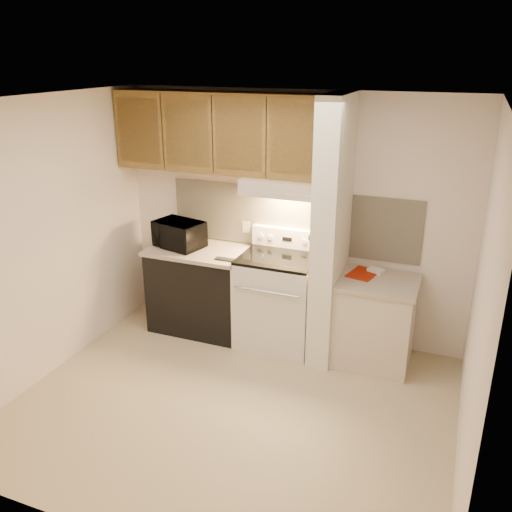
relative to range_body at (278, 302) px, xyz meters
The scene contains 50 objects.
floor 1.24m from the range_body, 90.00° to the right, with size 3.60×3.60×0.00m, color #C4B38C.
ceiling 2.34m from the range_body, 90.00° to the right, with size 3.60×3.60×0.00m, color white.
wall_back 0.86m from the range_body, 90.00° to the left, with size 3.60×0.02×2.50m, color white.
wall_left 2.28m from the range_body, 147.31° to the right, with size 0.02×3.00×2.50m, color white.
wall_right 2.28m from the range_body, 32.69° to the right, with size 0.02×3.00×2.50m, color white.
backsplash 0.84m from the range_body, 90.00° to the left, with size 2.60×0.02×0.63m, color beige.
range_body is the anchor object (origin of this frame).
oven_window 0.32m from the range_body, 90.00° to the right, with size 0.50×0.01×0.30m, color black.
oven_handle 0.44m from the range_body, 90.00° to the right, with size 0.02×0.02×0.65m, color silver.
cooktop 0.48m from the range_body, ahead, with size 0.74×0.64×0.03m, color black.
range_backguard 0.66m from the range_body, 90.00° to the left, with size 0.76×0.08×0.20m, color silver.
range_display 0.64m from the range_body, 90.00° to the left, with size 0.10×0.01×0.04m, color black.
range_knob_left_outer 0.70m from the range_body, 139.40° to the left, with size 0.05×0.05×0.02m, color silver.
range_knob_left_inner 0.66m from the range_body, 126.87° to the left, with size 0.05×0.05×0.02m, color silver.
range_knob_right_inner 0.66m from the range_body, 53.13° to the left, with size 0.05×0.05×0.02m, color silver.
range_knob_right_outer 0.70m from the range_body, 40.60° to the left, with size 0.05×0.05×0.02m, color silver.
dishwasher_front 0.88m from the range_body, behind, with size 1.00×0.63×0.87m, color black.
left_countertop 0.98m from the range_body, behind, with size 1.04×0.67×0.04m, color #B8A693.
spoon_rest 0.69m from the range_body, 158.40° to the right, with size 0.22×0.07×0.02m, color black.
teal_jar 1.35m from the range_body, 169.41° to the left, with size 0.09×0.09×0.10m, color #2D665C.
outlet 0.86m from the range_body, 146.31° to the left, with size 0.08×0.01×0.12m, color beige.
microwave 1.25m from the range_body, behind, with size 0.50×0.34×0.28m, color black.
partition_pillar 0.94m from the range_body, ahead, with size 0.22×0.70×2.50m, color white.
pillar_trim 0.93m from the range_body, ahead, with size 0.01×0.70×0.04m, color brown.
knife_strip 0.95m from the range_body, ahead, with size 0.02×0.42×0.04m, color black.
knife_blade_a 0.87m from the range_body, 29.37° to the right, with size 0.01×0.04×0.16m, color silver.
knife_handle_a 1.01m from the range_body, 29.67° to the right, with size 0.02×0.02×0.10m, color black.
knife_blade_b 0.85m from the range_body, 19.54° to the right, with size 0.01×0.04×0.18m, color silver.
knife_handle_b 0.99m from the range_body, 18.75° to the right, with size 0.02×0.02×0.10m, color black.
knife_blade_c 0.83m from the range_body, ahead, with size 0.01×0.04×0.20m, color silver.
knife_handle_c 0.99m from the range_body, ahead, with size 0.02×0.02×0.10m, color black.
knife_blade_d 0.85m from the range_body, ahead, with size 0.01×0.04×0.16m, color silver.
knife_handle_d 0.98m from the range_body, ahead, with size 0.02×0.02×0.10m, color black.
knife_blade_e 0.84m from the range_body, 14.85° to the left, with size 0.01×0.04×0.18m, color silver.
knife_handle_e 0.99m from the range_body, 14.77° to the left, with size 0.02×0.02×0.10m, color black.
oven_mitt 0.82m from the range_body, 23.58° to the left, with size 0.03×0.10×0.24m, color gray.
right_cab_base 0.97m from the range_body, ahead, with size 0.70×0.60×0.81m, color beige.
right_countertop 1.04m from the range_body, ahead, with size 0.74×0.64×0.04m, color #B8A693.
red_folder 0.91m from the range_body, ahead, with size 0.23×0.32×0.01m, color #9B1B06.
white_box 1.02m from the range_body, 10.77° to the left, with size 0.15×0.10×0.04m, color white.
range_hood 1.17m from the range_body, 90.00° to the left, with size 0.78×0.44×0.15m, color beige.
hood_lip 1.12m from the range_body, 90.00° to the right, with size 0.78×0.04×0.06m, color beige.
upper_cabinets 1.77m from the range_body, 166.16° to the left, with size 2.18×0.33×0.77m, color brown.
cab_door_a 2.22m from the range_body, behind, with size 0.46×0.01×0.63m, color brown.
cab_gap_a 2.04m from the range_body, behind, with size 0.01×0.01×0.73m, color black.
cab_door_b 1.89m from the range_body, behind, with size 0.46×0.01×0.63m, color brown.
cab_gap_b 1.77m from the range_body, behind, with size 0.01×0.01×0.73m, color black.
cab_door_c 1.68m from the range_body, behind, with size 0.46×0.01×0.63m, color brown.
cab_gap_c 1.63m from the range_body, behind, with size 0.01×0.01×0.73m, color black.
cab_door_d 1.63m from the range_body, ahead, with size 0.46×0.01×0.63m, color brown.
Camera 1 is at (1.60, -3.53, 2.82)m, focal length 38.00 mm.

